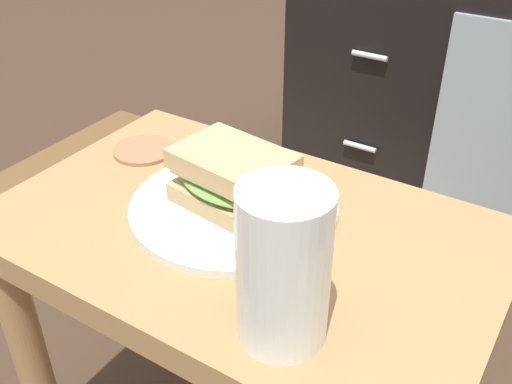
% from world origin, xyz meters
% --- Properties ---
extents(side_table, '(0.56, 0.36, 0.46)m').
position_xyz_m(side_table, '(0.00, 0.00, 0.37)').
color(side_table, '#A37A4C').
rests_on(side_table, ground).
extents(tv_cabinet, '(0.96, 0.46, 0.58)m').
position_xyz_m(tv_cabinet, '(0.11, 0.95, 0.29)').
color(tv_cabinet, black).
rests_on(tv_cabinet, ground).
extents(area_rug, '(1.19, 0.74, 0.01)m').
position_xyz_m(area_rug, '(-0.46, 0.47, 0.00)').
color(area_rug, brown).
rests_on(area_rug, ground).
extents(plate, '(0.24, 0.24, 0.01)m').
position_xyz_m(plate, '(-0.02, 0.02, 0.47)').
color(plate, silver).
rests_on(plate, side_table).
extents(sandwich_front, '(0.15, 0.11, 0.07)m').
position_xyz_m(sandwich_front, '(-0.02, 0.02, 0.50)').
color(sandwich_front, tan).
rests_on(sandwich_front, plate).
extents(beer_glass, '(0.08, 0.08, 0.15)m').
position_xyz_m(beer_glass, '(0.12, -0.11, 0.53)').
color(beer_glass, silver).
rests_on(beer_glass, side_table).
extents(coaster, '(0.08, 0.08, 0.01)m').
position_xyz_m(coaster, '(-0.21, 0.07, 0.46)').
color(coaster, '#996B47').
rests_on(coaster, side_table).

